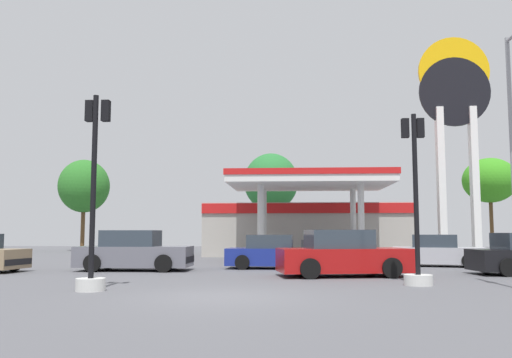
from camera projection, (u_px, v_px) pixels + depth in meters
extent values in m
plane|color=#56565B|center=(224.00, 297.00, 12.72)|extent=(90.00, 90.00, 0.00)
cube|color=#ADA89E|center=(306.00, 230.00, 35.01)|extent=(12.82, 5.21, 3.30)
cube|color=red|center=(307.00, 208.00, 32.50)|extent=(12.82, 0.12, 0.60)
cube|color=white|center=(309.00, 183.00, 29.23)|extent=(8.44, 6.32, 0.35)
cube|color=red|center=(309.00, 177.00, 29.26)|extent=(8.54, 6.42, 0.30)
cylinder|color=silver|center=(261.00, 223.00, 27.45)|extent=(0.32, 0.32, 3.97)
cylinder|color=silver|center=(361.00, 223.00, 27.13)|extent=(0.32, 0.32, 3.97)
cylinder|color=silver|center=(264.00, 224.00, 30.90)|extent=(0.32, 0.32, 3.97)
cylinder|color=silver|center=(353.00, 224.00, 30.58)|extent=(0.32, 0.32, 3.97)
cube|color=#4C4C51|center=(310.00, 250.00, 28.87)|extent=(0.90, 0.60, 1.10)
cube|color=white|center=(441.00, 182.00, 31.15)|extent=(0.40, 0.56, 8.78)
cube|color=white|center=(475.00, 182.00, 31.03)|extent=(0.40, 0.56, 8.78)
cylinder|color=black|center=(455.00, 92.00, 31.61)|extent=(4.08, 0.22, 4.08)
cylinder|color=#F2B20C|center=(454.00, 71.00, 31.75)|extent=(4.08, 0.22, 4.08)
cube|color=white|center=(454.00, 82.00, 31.73)|extent=(3.76, 0.08, 0.74)
cylinder|color=black|center=(174.00, 261.00, 22.21)|extent=(0.67, 0.24, 0.67)
cylinder|color=black|center=(164.00, 263.00, 20.42)|extent=(0.67, 0.24, 0.67)
cylinder|color=black|center=(108.00, 261.00, 22.37)|extent=(0.67, 0.24, 0.67)
cylinder|color=black|center=(93.00, 263.00, 20.57)|extent=(0.67, 0.24, 0.67)
cube|color=slate|center=(135.00, 256.00, 21.42)|extent=(4.43, 1.88, 0.80)
cube|color=#2D3842|center=(131.00, 239.00, 21.49)|extent=(2.11, 1.65, 0.67)
cube|color=black|center=(189.00, 259.00, 21.28)|extent=(0.14, 1.76, 0.25)
cylinder|color=black|center=(303.00, 261.00, 23.21)|extent=(0.60, 0.23, 0.60)
cylinder|color=black|center=(302.00, 263.00, 21.63)|extent=(0.60, 0.23, 0.60)
cylinder|color=black|center=(247.00, 260.00, 23.47)|extent=(0.60, 0.23, 0.60)
cylinder|color=black|center=(242.00, 262.00, 21.88)|extent=(0.60, 0.23, 0.60)
cube|color=navy|center=(274.00, 257.00, 22.56)|extent=(3.97, 1.80, 0.71)
cube|color=#2D3842|center=(270.00, 242.00, 22.64)|extent=(1.92, 1.53, 0.60)
cube|color=black|center=(320.00, 259.00, 22.35)|extent=(0.18, 1.56, 0.22)
cylinder|color=black|center=(373.00, 265.00, 19.61)|extent=(0.71, 0.35, 0.68)
cylinder|color=black|center=(392.00, 268.00, 17.82)|extent=(0.71, 0.35, 0.68)
cylinder|color=black|center=(299.00, 265.00, 19.28)|extent=(0.71, 0.35, 0.68)
cylinder|color=black|center=(310.00, 269.00, 17.49)|extent=(0.71, 0.35, 0.68)
cube|color=#A51111|center=(343.00, 260.00, 18.57)|extent=(4.70, 2.64, 0.80)
cube|color=#2D3842|center=(339.00, 240.00, 18.62)|extent=(2.38, 2.00, 0.68)
cube|color=black|center=(404.00, 263.00, 18.82)|extent=(0.45, 1.76, 0.25)
cylinder|color=black|center=(14.00, 263.00, 21.18)|extent=(0.64, 0.29, 0.61)
cube|color=black|center=(18.00, 262.00, 20.24)|extent=(0.33, 1.61, 0.23)
cylinder|color=black|center=(485.00, 264.00, 20.08)|extent=(0.65, 0.27, 0.63)
cylinder|color=black|center=(508.00, 267.00, 18.39)|extent=(0.65, 0.27, 0.63)
cylinder|color=black|center=(466.00, 259.00, 24.40)|extent=(0.63, 0.34, 0.60)
cylinder|color=black|center=(469.00, 261.00, 22.88)|extent=(0.63, 0.34, 0.60)
cylinder|color=black|center=(410.00, 258.00, 25.11)|extent=(0.63, 0.34, 0.60)
cylinder|color=black|center=(409.00, 260.00, 23.59)|extent=(0.63, 0.34, 0.60)
cube|color=#B2B2BA|center=(438.00, 255.00, 24.01)|extent=(4.19, 2.51, 0.71)
cube|color=#2D3842|center=(434.00, 241.00, 24.12)|extent=(2.15, 1.85, 0.60)
cube|color=black|center=(485.00, 258.00, 23.44)|extent=(0.47, 1.54, 0.22)
cylinder|color=silver|center=(91.00, 285.00, 13.94)|extent=(0.75, 0.75, 0.33)
cylinder|color=black|center=(93.00, 185.00, 14.19)|extent=(0.14, 0.14, 4.82)
cube|color=black|center=(90.00, 111.00, 14.56)|extent=(0.21, 0.20, 0.57)
sphere|color=red|center=(92.00, 106.00, 14.70)|extent=(0.15, 0.15, 0.15)
sphere|color=#D89E0C|center=(92.00, 112.00, 14.68)|extent=(0.15, 0.15, 0.15)
sphere|color=green|center=(91.00, 119.00, 14.66)|extent=(0.15, 0.15, 0.15)
cube|color=black|center=(106.00, 111.00, 14.53)|extent=(0.21, 0.20, 0.57)
sphere|color=red|center=(108.00, 105.00, 14.67)|extent=(0.15, 0.15, 0.15)
sphere|color=#D89E0C|center=(107.00, 112.00, 14.65)|extent=(0.15, 0.15, 0.15)
sphere|color=green|center=(107.00, 118.00, 14.64)|extent=(0.15, 0.15, 0.15)
cylinder|color=silver|center=(418.00, 280.00, 15.40)|extent=(0.80, 0.80, 0.31)
cylinder|color=black|center=(416.00, 193.00, 15.64)|extent=(0.14, 0.14, 4.66)
cube|color=black|center=(405.00, 128.00, 16.01)|extent=(0.21, 0.20, 0.57)
sphere|color=red|center=(404.00, 123.00, 16.15)|extent=(0.15, 0.15, 0.15)
sphere|color=#D89E0C|center=(404.00, 129.00, 16.13)|extent=(0.15, 0.15, 0.15)
sphere|color=green|center=(404.00, 135.00, 16.11)|extent=(0.15, 0.15, 0.15)
cube|color=black|center=(420.00, 128.00, 15.98)|extent=(0.21, 0.20, 0.57)
sphere|color=red|center=(419.00, 123.00, 16.12)|extent=(0.15, 0.15, 0.15)
sphere|color=#D89E0C|center=(419.00, 129.00, 16.10)|extent=(0.15, 0.15, 0.15)
sphere|color=green|center=(419.00, 135.00, 16.08)|extent=(0.15, 0.15, 0.15)
cylinder|color=brown|center=(83.00, 228.00, 43.87)|extent=(0.33, 0.33, 3.73)
ellipsoid|color=#2B7126|center=(84.00, 186.00, 44.21)|extent=(4.10, 4.10, 4.32)
cylinder|color=brown|center=(271.00, 227.00, 42.08)|extent=(0.34, 0.34, 3.86)
ellipsoid|color=#287334|center=(271.00, 182.00, 42.42)|extent=(4.24, 4.24, 4.48)
cylinder|color=brown|center=(492.00, 226.00, 40.97)|extent=(0.28, 0.28, 3.95)
ellipsoid|color=#39921E|center=(490.00, 180.00, 41.31)|extent=(4.05, 4.05, 3.42)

